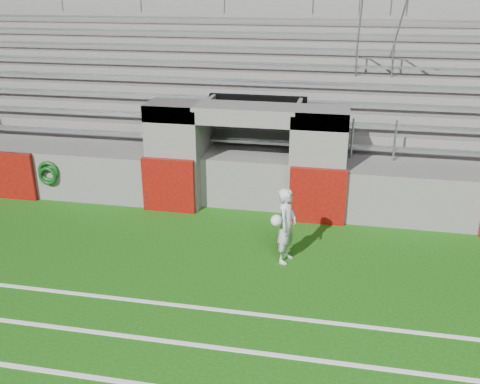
# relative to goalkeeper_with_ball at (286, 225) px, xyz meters

# --- Properties ---
(ground) EXTENTS (90.00, 90.00, 0.00)m
(ground) POSITION_rel_goalkeeper_with_ball_xyz_m (-1.30, -0.99, -0.79)
(ground) COLOR #164B0C
(ground) RESTS_ON ground
(stadium_structure) EXTENTS (26.00, 8.48, 5.42)m
(stadium_structure) POSITION_rel_goalkeeper_with_ball_xyz_m (-1.30, 6.98, 0.70)
(stadium_structure) COLOR #5E5C59
(stadium_structure) RESTS_ON ground
(goalkeeper_with_ball) EXTENTS (0.53, 0.69, 1.56)m
(goalkeeper_with_ball) POSITION_rel_goalkeeper_with_ball_xyz_m (0.00, 0.00, 0.00)
(goalkeeper_with_ball) COLOR silver
(goalkeeper_with_ball) RESTS_ON ground
(hose_coil) EXTENTS (0.56, 0.15, 0.63)m
(hose_coil) POSITION_rel_goalkeeper_with_ball_xyz_m (-6.28, 1.94, -0.02)
(hose_coil) COLOR #0E460F
(hose_coil) RESTS_ON ground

